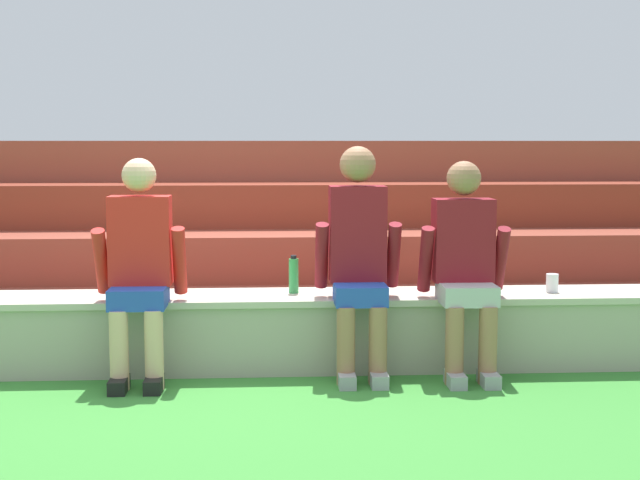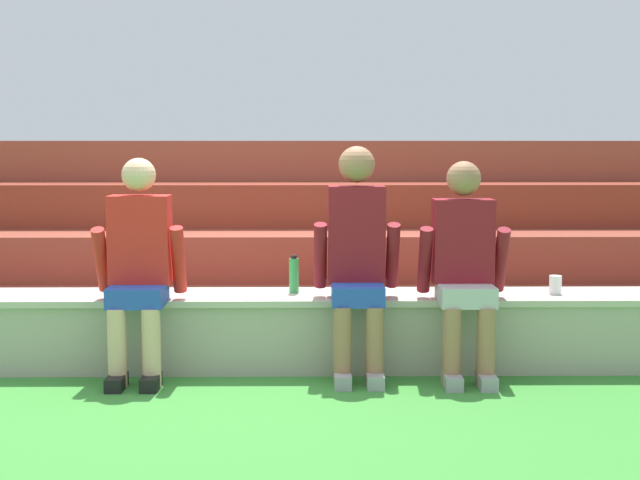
# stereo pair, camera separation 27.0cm
# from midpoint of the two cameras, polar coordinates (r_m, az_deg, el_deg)

# --- Properties ---
(ground_plane) EXTENTS (80.00, 80.00, 0.00)m
(ground_plane) POSITION_cam_midpoint_polar(r_m,az_deg,el_deg) (5.53, -5.33, -8.75)
(ground_plane) COLOR #388433
(stone_seating_wall) EXTENTS (8.86, 0.53, 0.47)m
(stone_seating_wall) POSITION_cam_midpoint_polar(r_m,az_deg,el_deg) (5.71, -5.16, -5.66)
(stone_seating_wall) COLOR #A8A08E
(stone_seating_wall) RESTS_ON ground
(brick_bleachers) EXTENTS (9.99, 2.52, 1.44)m
(brick_bleachers) POSITION_cam_midpoint_polar(r_m,az_deg,el_deg) (7.63, -4.01, -0.42)
(brick_bleachers) COLOR brown
(brick_bleachers) RESTS_ON ground
(person_far_left) EXTENTS (0.54, 0.51, 1.34)m
(person_far_left) POSITION_cam_midpoint_polar(r_m,az_deg,el_deg) (5.41, -10.17, -1.51)
(person_far_left) COLOR #DBAD89
(person_far_left) RESTS_ON ground
(person_left_of_center) EXTENTS (0.53, 0.55, 1.41)m
(person_left_of_center) POSITION_cam_midpoint_polar(r_m,az_deg,el_deg) (5.41, 3.82, -0.94)
(person_left_of_center) COLOR #996B4C
(person_left_of_center) RESTS_ON ground
(person_center) EXTENTS (0.54, 0.53, 1.32)m
(person_center) POSITION_cam_midpoint_polar(r_m,az_deg,el_deg) (5.45, 10.66, -1.54)
(person_center) COLOR #996B4C
(person_center) RESTS_ON ground
(water_bottle_mid_left) EXTENTS (0.06, 0.06, 0.24)m
(water_bottle_mid_left) POSITION_cam_midpoint_polar(r_m,az_deg,el_deg) (5.67, -0.32, -2.27)
(water_bottle_mid_left) COLOR green
(water_bottle_mid_left) RESTS_ON stone_seating_wall
(plastic_cup_left_end) EXTENTS (0.08, 0.08, 0.12)m
(plastic_cup_left_end) POSITION_cam_midpoint_polar(r_m,az_deg,el_deg) (5.87, 16.15, -2.78)
(plastic_cup_left_end) COLOR white
(plastic_cup_left_end) RESTS_ON stone_seating_wall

